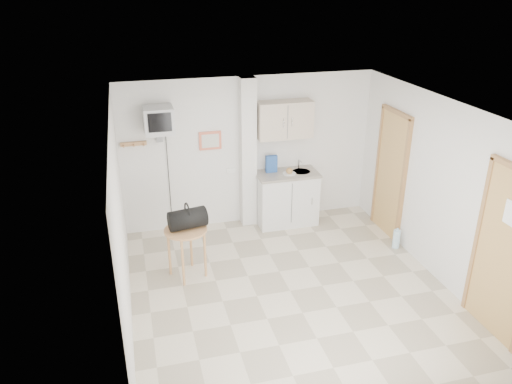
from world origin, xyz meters
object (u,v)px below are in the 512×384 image
object	(u,v)px
water_bottle	(396,239)
round_table	(186,236)
crt_television	(159,121)
duffel_bag	(188,219)

from	to	relation	value
water_bottle	round_table	bearing A→B (deg)	179.20
crt_television	round_table	distance (m)	1.83
duffel_bag	water_bottle	distance (m)	3.31
round_table	water_bottle	distance (m)	3.30
crt_television	water_bottle	distance (m)	4.09
crt_television	duffel_bag	world-z (taller)	crt_television
crt_television	duffel_bag	xyz separation A→B (m)	(0.21, -1.25, -1.05)
round_table	water_bottle	world-z (taller)	round_table
round_table	water_bottle	bearing A→B (deg)	-0.80
round_table	duffel_bag	xyz separation A→B (m)	(0.04, 0.02, 0.25)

